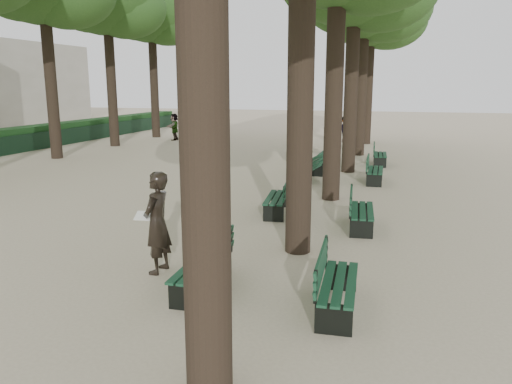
# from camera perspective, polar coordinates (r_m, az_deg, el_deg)

# --- Properties ---
(ground) EXTENTS (120.00, 120.00, 0.00)m
(ground) POSITION_cam_1_polar(r_m,az_deg,el_deg) (8.24, -10.08, -12.24)
(ground) COLOR #C1B192
(ground) RESTS_ON ground
(tree_central_5) EXTENTS (6.00, 6.00, 9.95)m
(tree_central_5) POSITION_cam_1_polar(r_m,az_deg,el_deg) (30.06, 13.12, 20.05)
(tree_central_5) COLOR #33261C
(tree_central_5) RESTS_ON ground
(tree_far_5) EXTENTS (6.00, 6.00, 10.45)m
(tree_far_5) POSITION_cam_1_polar(r_m,az_deg,el_deg) (33.79, -11.93, 20.04)
(tree_far_5) COLOR #33261C
(tree_far_5) RESTS_ON ground
(bench_left_0) EXTENTS (0.63, 1.82, 0.92)m
(bench_left_0) POSITION_cam_1_polar(r_m,az_deg,el_deg) (8.47, -6.16, -9.41)
(bench_left_0) COLOR black
(bench_left_0) RESTS_ON ground
(bench_left_1) EXTENTS (0.78, 1.85, 0.92)m
(bench_left_1) POSITION_cam_1_polar(r_m,az_deg,el_deg) (13.26, 2.42, -1.38)
(bench_left_1) COLOR black
(bench_left_1) RESTS_ON ground
(bench_left_2) EXTENTS (0.74, 1.85, 0.92)m
(bench_left_2) POSITION_cam_1_polar(r_m,az_deg,el_deg) (18.10, 6.22, 2.23)
(bench_left_2) COLOR black
(bench_left_2) RESTS_ON ground
(bench_left_3) EXTENTS (0.60, 1.81, 0.92)m
(bench_left_3) POSITION_cam_1_polar(r_m,az_deg,el_deg) (22.37, 8.17, 4.07)
(bench_left_3) COLOR black
(bench_left_3) RESTS_ON ground
(bench_right_0) EXTENTS (0.67, 1.83, 0.92)m
(bench_right_0) POSITION_cam_1_polar(r_m,az_deg,el_deg) (7.82, 9.34, -11.40)
(bench_right_0) COLOR black
(bench_right_0) RESTS_ON ground
(bench_right_1) EXTENTS (0.71, 1.84, 0.92)m
(bench_right_1) POSITION_cam_1_polar(r_m,az_deg,el_deg) (12.17, 11.97, -2.89)
(bench_right_1) COLOR black
(bench_right_1) RESTS_ON ground
(bench_right_2) EXTENTS (0.62, 1.81, 0.92)m
(bench_right_2) POSITION_cam_1_polar(r_m,az_deg,el_deg) (17.98, 13.42, 1.90)
(bench_right_2) COLOR black
(bench_right_2) RESTS_ON ground
(bench_right_3) EXTENTS (0.66, 1.83, 0.92)m
(bench_right_3) POSITION_cam_1_polar(r_m,az_deg,el_deg) (22.06, 13.98, 3.72)
(bench_right_3) COLOR black
(bench_right_3) RESTS_ON ground
(man_with_map) EXTENTS (0.64, 0.76, 1.88)m
(man_with_map) POSITION_cam_1_polar(r_m,az_deg,el_deg) (9.19, -11.23, -3.46)
(man_with_map) COLOR black
(man_with_map) RESTS_ON ground
(pedestrian_d) EXTENTS (0.79, 0.84, 1.68)m
(pedestrian_d) POSITION_cam_1_polar(r_m,az_deg,el_deg) (30.92, 11.87, 7.22)
(pedestrian_d) COLOR #262628
(pedestrian_d) RESTS_ON ground
(pedestrian_e) EXTENTS (0.48, 1.55, 1.64)m
(pedestrian_e) POSITION_cam_1_polar(r_m,az_deg,el_deg) (31.49, -9.31, 7.37)
(pedestrian_e) COLOR #262628
(pedestrian_e) RESTS_ON ground
(pedestrian_b) EXTENTS (0.48, 1.05, 1.56)m
(pedestrian_b) POSITION_cam_1_polar(r_m,az_deg,el_deg) (30.39, 10.13, 7.09)
(pedestrian_b) COLOR #262628
(pedestrian_b) RESTS_ON ground
(pedestrian_a) EXTENTS (0.83, 0.36, 1.68)m
(pedestrian_a) POSITION_cam_1_polar(r_m,az_deg,el_deg) (32.92, -6.01, 7.70)
(pedestrian_a) COLOR #262628
(pedestrian_a) RESTS_ON ground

